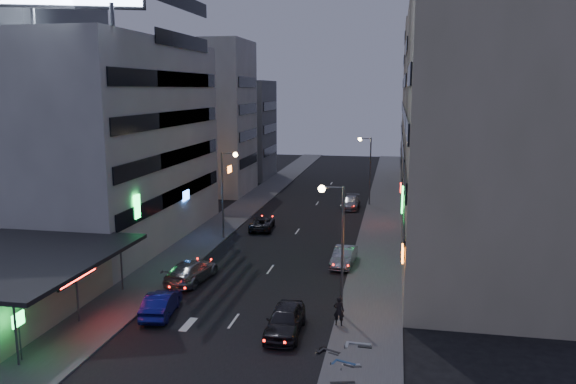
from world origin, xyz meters
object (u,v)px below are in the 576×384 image
(parked_car_right_mid, at_px, (344,257))
(scooter_black_b, at_px, (342,344))
(parked_car_left, at_px, (262,223))
(road_car_blue, at_px, (161,304))
(person, at_px, (339,311))
(road_car_silver, at_px, (191,271))
(scooter_blue, at_px, (357,355))
(parked_car_right_near, at_px, (285,320))
(parked_car_right_far, at_px, (351,203))
(scooter_silver_b, at_px, (372,333))
(scooter_silver_a, at_px, (361,354))
(scooter_black_a, at_px, (355,371))

(parked_car_right_mid, bearing_deg, scooter_black_b, -80.66)
(scooter_black_b, bearing_deg, parked_car_left, 45.26)
(road_car_blue, bearing_deg, person, 173.68)
(parked_car_left, bearing_deg, parked_car_right_mid, 126.89)
(road_car_silver, distance_m, scooter_blue, 16.45)
(parked_car_right_near, height_order, parked_car_right_far, parked_car_right_near)
(parked_car_right_mid, height_order, scooter_black_b, parked_car_right_mid)
(parked_car_right_near, relative_size, parked_car_right_mid, 1.08)
(scooter_black_b, relative_size, scooter_silver_b, 0.79)
(scooter_black_b, bearing_deg, parked_car_right_far, 26.87)
(road_car_blue, bearing_deg, road_car_silver, -94.60)
(scooter_silver_a, bearing_deg, person, 6.58)
(parked_car_right_far, relative_size, person, 2.75)
(road_car_blue, bearing_deg, parked_car_right_mid, -138.14)
(scooter_silver_a, distance_m, scooter_blue, 0.20)
(parked_car_right_mid, bearing_deg, scooter_black_a, -78.50)
(road_car_silver, bearing_deg, parked_car_left, -88.68)
(parked_car_left, relative_size, person, 2.66)
(parked_car_right_mid, bearing_deg, parked_car_right_near, -94.67)
(parked_car_right_near, bearing_deg, scooter_black_b, -31.09)
(parked_car_right_near, xyz_separation_m, parked_car_right_far, (0.84, 34.89, -0.11))
(person, bearing_deg, parked_car_right_near, 27.37)
(parked_car_right_mid, relative_size, road_car_blue, 0.99)
(person, relative_size, scooter_silver_b, 0.85)
(parked_car_left, distance_m, road_car_blue, 22.07)
(person, xyz_separation_m, scooter_silver_a, (1.56, -4.46, -0.40))
(parked_car_right_mid, height_order, scooter_black_a, parked_car_right_mid)
(scooter_silver_b, bearing_deg, person, 46.45)
(scooter_black_a, relative_size, scooter_silver_b, 0.86)
(scooter_black_a, xyz_separation_m, scooter_black_b, (-0.93, 2.80, -0.04))
(road_car_silver, distance_m, person, 12.74)
(road_car_silver, distance_m, scooter_silver_b, 15.59)
(parked_car_right_far, distance_m, scooter_silver_a, 38.03)
(scooter_blue, bearing_deg, road_car_silver, 69.98)
(road_car_blue, distance_m, scooter_black_a, 13.76)
(parked_car_right_near, relative_size, scooter_blue, 2.81)
(road_car_silver, relative_size, scooter_silver_a, 3.45)
(road_car_silver, xyz_separation_m, scooter_black_a, (12.74, -12.15, -0.13))
(parked_car_right_far, bearing_deg, parked_car_right_near, -89.92)
(parked_car_right_near, relative_size, scooter_silver_a, 3.02)
(parked_car_left, distance_m, scooter_black_a, 30.22)
(road_car_blue, xyz_separation_m, scooter_silver_b, (13.00, -1.88, 0.01))
(road_car_blue, bearing_deg, parked_car_left, -100.61)
(scooter_silver_a, bearing_deg, parked_car_right_far, -7.24)
(parked_car_right_mid, distance_m, person, 11.71)
(parked_car_right_far, height_order, road_car_blue, road_car_blue)
(parked_car_right_mid, distance_m, scooter_black_a, 18.09)
(road_car_blue, xyz_separation_m, scooter_blue, (12.36, -4.29, -0.10))
(parked_car_right_mid, distance_m, road_car_silver, 12.00)
(parked_car_right_mid, distance_m, scooter_blue, 16.41)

